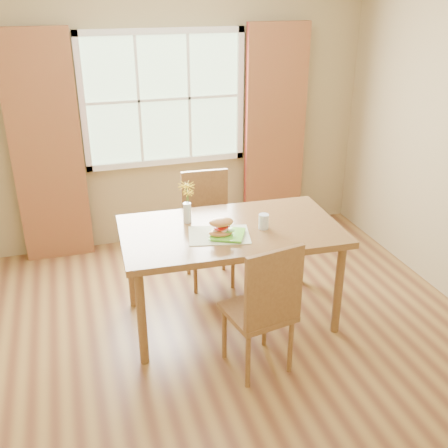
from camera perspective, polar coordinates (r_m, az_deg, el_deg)
name	(u,v)px	position (r m, az deg, el deg)	size (l,w,h in m)	color
room	(218,174)	(3.58, -0.65, 5.45)	(4.24, 3.84, 2.74)	olive
window	(164,99)	(5.30, -6.55, 13.35)	(1.62, 0.06, 1.32)	#9DC192
curtain_left	(47,151)	(5.23, -18.71, 7.51)	(0.65, 0.08, 2.20)	maroon
curtain_right	(275,133)	(5.63, 5.57, 9.87)	(0.65, 0.08, 2.20)	maroon
dining_table	(231,238)	(4.06, 0.74, -1.52)	(1.72, 1.02, 0.82)	brown
chair_near	(265,305)	(3.58, 4.46, -8.82)	(0.49, 0.49, 1.02)	brown
chair_far	(207,222)	(4.75, -1.81, 0.19)	(0.45, 0.45, 1.02)	brown
placemat	(219,235)	(3.91, -0.54, -1.21)	(0.45, 0.33, 0.01)	beige
plate	(228,235)	(3.88, 0.39, -1.23)	(0.24, 0.24, 0.01)	#65D435
croissant_sandwich	(221,227)	(3.84, -0.32, -0.34)	(0.20, 0.14, 0.14)	#CB8345
water_glass	(264,222)	(4.01, 4.34, 0.24)	(0.08, 0.08, 0.12)	silver
flower_vase	(187,199)	(4.06, -4.05, 2.74)	(0.13, 0.13, 0.33)	silver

